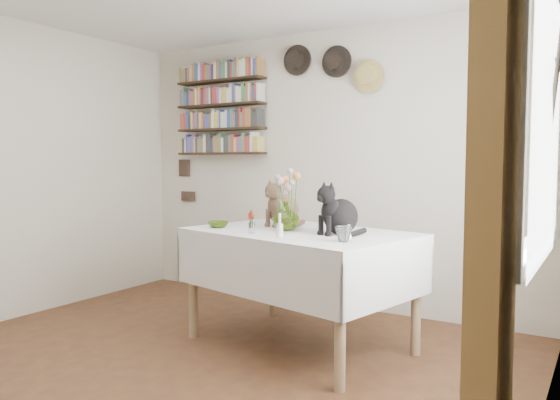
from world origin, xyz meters
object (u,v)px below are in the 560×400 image
Objects in this scene: black_cat at (341,207)px; tabby_cat at (284,202)px; dining_table at (299,259)px; bookshelf_unit at (221,109)px; flower_vase at (286,216)px.

tabby_cat is at bearing -178.55° from black_cat.
black_cat is (0.31, 0.01, 0.39)m from dining_table.
bookshelf_unit reaches higher than dining_table.
tabby_cat is at bearing -33.47° from bookshelf_unit.
black_cat is 0.42m from flower_vase.
dining_table is 8.46× the size of flower_vase.
bookshelf_unit is (-1.49, 1.05, 1.22)m from dining_table.
black_cat is at bearing 5.11° from flower_vase.
flower_vase is (-0.41, -0.04, -0.08)m from black_cat.
black_cat is at bearing 2.50° from dining_table.
flower_vase is (-0.10, -0.02, 0.31)m from dining_table.
dining_table is 4.78× the size of tabby_cat.
flower_vase is at bearing -37.45° from bookshelf_unit.
bookshelf_unit is at bearing 142.55° from flower_vase.
dining_table is 0.53m from tabby_cat.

